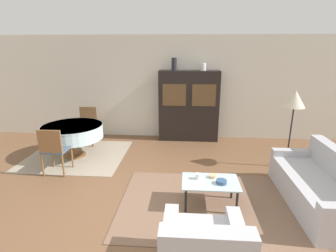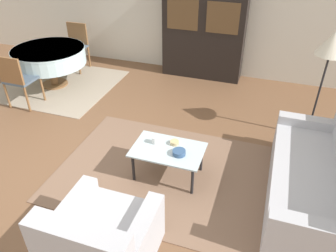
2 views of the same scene
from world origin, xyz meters
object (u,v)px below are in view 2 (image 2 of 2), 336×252
object	(u,v)px
armchair	(101,241)
display_cabinet	(204,31)
couch	(316,181)
dining_chair_far	(76,43)
dining_table	(49,56)
floor_lamp	(332,47)
cup	(155,140)
coffee_table	(168,152)
bowl_small	(175,142)
bowl	(179,152)
dining_chair_near	(17,78)

from	to	relation	value
armchair	display_cabinet	size ratio (longest dim) A/B	0.49
couch	dining_chair_far	size ratio (longest dim) A/B	2.12
dining_table	floor_lamp	world-z (taller)	floor_lamp
dining_table	cup	world-z (taller)	dining_table
dining_chair_far	dining_table	bearing A→B (deg)	90.00
dining_table	floor_lamp	xyz separation A→B (m)	(4.60, -0.23, 0.78)
armchair	coffee_table	xyz separation A→B (m)	(0.18, 1.37, 0.07)
armchair	coffee_table	world-z (taller)	armchair
cup	bowl_small	xyz separation A→B (m)	(0.23, 0.06, -0.02)
coffee_table	floor_lamp	bearing A→B (deg)	41.78
armchair	bowl	bearing A→B (deg)	75.64
cup	bowl	distance (m)	0.37
cup	floor_lamp	bearing A→B (deg)	37.51
display_cabinet	bowl_small	world-z (taller)	display_cabinet
floor_lamp	armchair	bearing A→B (deg)	-123.07
coffee_table	bowl_small	distance (m)	0.15
display_cabinet	dining_chair_near	distance (m)	3.42
floor_lamp	cup	distance (m)	2.55
cup	coffee_table	bearing A→B (deg)	-19.48
couch	display_cabinet	distance (m)	3.66
display_cabinet	dining_chair_far	bearing A→B (deg)	-169.40
dining_table	dining_chair_far	bearing A→B (deg)	90.00
dining_chair_far	bowl	world-z (taller)	dining_chair_far
bowl	bowl_small	bearing A→B (deg)	122.06
couch	floor_lamp	bearing A→B (deg)	0.54
couch	dining_chair_far	distance (m)	5.25
cup	bowl_small	world-z (taller)	cup
couch	display_cabinet	xyz separation A→B (m)	(-2.04, 2.98, 0.61)
dining_chair_far	bowl	distance (m)	4.06
coffee_table	dining_table	world-z (taller)	dining_table
couch	dining_chair_near	bearing A→B (deg)	80.75
dining_chair_near	bowl	size ratio (longest dim) A/B	5.90
display_cabinet	dining_chair_far	world-z (taller)	display_cabinet
couch	display_cabinet	bearing A→B (deg)	34.41
dining_chair_far	cup	distance (m)	3.72
dining_chair_near	bowl_small	bearing A→B (deg)	-14.30
dining_table	couch	bearing A→B (deg)	-19.41
dining_table	floor_lamp	distance (m)	4.67
couch	armchair	world-z (taller)	couch
bowl	armchair	bearing A→B (deg)	-104.36
cup	bowl_small	distance (m)	0.24
display_cabinet	floor_lamp	xyz separation A→B (m)	(2.03, -1.58, 0.45)
dining_table	dining_chair_far	xyz separation A→B (m)	(-0.00, 0.87, -0.05)
floor_lamp	bowl_small	xyz separation A→B (m)	(-1.65, -1.39, -0.93)
armchair	display_cabinet	bearing A→B (deg)	91.92
dining_table	display_cabinet	bearing A→B (deg)	27.79
coffee_table	floor_lamp	size ratio (longest dim) A/B	0.54
display_cabinet	coffee_table	bearing A→B (deg)	-83.93
armchair	coffee_table	bearing A→B (deg)	82.51
dining_chair_far	cup	size ratio (longest dim) A/B	10.40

